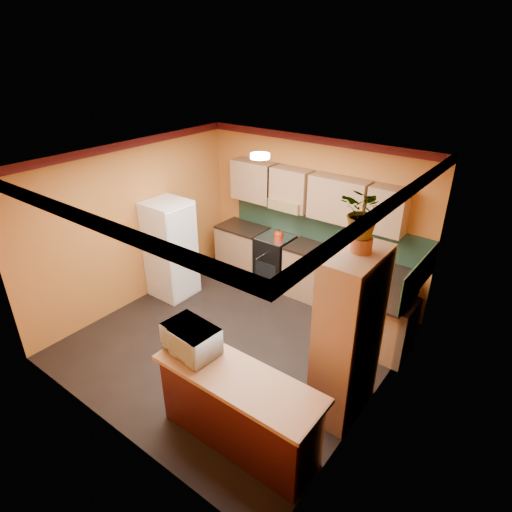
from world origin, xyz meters
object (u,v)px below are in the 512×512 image
at_px(pantry, 348,337).
at_px(microwave, 191,339).
at_px(fridge, 170,249).
at_px(base_cabinets_back, 304,270).
at_px(breakfast_bar, 238,411).
at_px(stove, 275,260).

relative_size(pantry, microwave, 3.49).
bearing_deg(pantry, fridge, 170.24).
bearing_deg(base_cabinets_back, fridge, -142.81).
distance_m(base_cabinets_back, breakfast_bar, 3.33).
height_order(stove, pantry, pantry).
distance_m(stove, microwave, 3.39).
height_order(pantry, breakfast_bar, pantry).
height_order(base_cabinets_back, stove, stove).
relative_size(stove, pantry, 0.43).
bearing_deg(breakfast_bar, microwave, 180.00).
distance_m(fridge, microwave, 2.88).
xyz_separation_m(base_cabinets_back, breakfast_bar, (1.09, -3.15, 0.00)).
bearing_deg(breakfast_bar, stove, 118.53).
xyz_separation_m(stove, breakfast_bar, (1.71, -3.15, -0.02)).
bearing_deg(microwave, stove, 113.14).
bearing_deg(stove, microwave, -71.45).
xyz_separation_m(fridge, pantry, (3.60, -0.62, 0.20)).
bearing_deg(breakfast_bar, fridge, 148.93).
relative_size(base_cabinets_back, microwave, 6.07).
relative_size(base_cabinets_back, fridge, 2.15).
bearing_deg(fridge, stove, 49.03).
xyz_separation_m(base_cabinets_back, fridge, (-1.83, -1.39, 0.41)).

